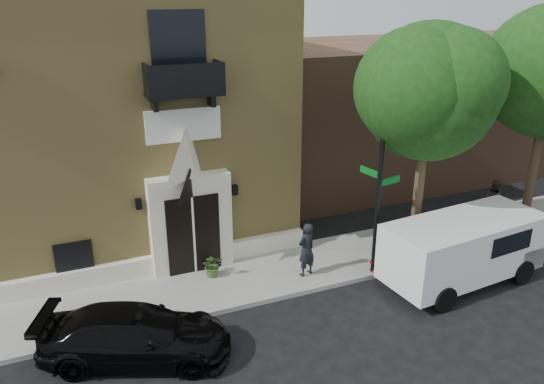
{
  "coord_description": "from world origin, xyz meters",
  "views": [
    {
      "loc": [
        -4.61,
        -12.47,
        8.74
      ],
      "look_at": [
        1.5,
        2.0,
        2.7
      ],
      "focal_mm": 35.0,
      "sensor_mm": 36.0,
      "label": 1
    }
  ],
  "objects_px": {
    "cargo_van": "(468,246)",
    "pedestrian_near": "(306,249)",
    "fire_hydrant": "(376,261)",
    "pedestrian_far": "(494,200)",
    "street_sign": "(379,186)",
    "dumpster": "(413,243)",
    "black_sedan": "(136,335)"
  },
  "relations": [
    {
      "from": "pedestrian_far",
      "to": "street_sign",
      "type": "bearing_deg",
      "value": 104.09
    },
    {
      "from": "fire_hydrant",
      "to": "dumpster",
      "type": "xyz_separation_m",
      "value": [
        1.55,
        0.16,
        0.3
      ]
    },
    {
      "from": "street_sign",
      "to": "pedestrian_far",
      "type": "relative_size",
      "value": 3.59
    },
    {
      "from": "fire_hydrant",
      "to": "pedestrian_near",
      "type": "height_order",
      "value": "pedestrian_near"
    },
    {
      "from": "cargo_van",
      "to": "black_sedan",
      "type": "bearing_deg",
      "value": 173.92
    },
    {
      "from": "pedestrian_far",
      "to": "black_sedan",
      "type": "bearing_deg",
      "value": 101.1
    },
    {
      "from": "dumpster",
      "to": "pedestrian_far",
      "type": "distance_m",
      "value": 5.29
    },
    {
      "from": "cargo_van",
      "to": "street_sign",
      "type": "xyz_separation_m",
      "value": [
        -2.51,
        1.39,
        1.92
      ]
    },
    {
      "from": "street_sign",
      "to": "fire_hydrant",
      "type": "height_order",
      "value": "street_sign"
    },
    {
      "from": "black_sedan",
      "to": "street_sign",
      "type": "distance_m",
      "value": 8.22
    },
    {
      "from": "pedestrian_near",
      "to": "pedestrian_far",
      "type": "distance_m",
      "value": 8.83
    },
    {
      "from": "cargo_van",
      "to": "fire_hydrant",
      "type": "height_order",
      "value": "cargo_van"
    },
    {
      "from": "street_sign",
      "to": "pedestrian_near",
      "type": "distance_m",
      "value": 3.02
    },
    {
      "from": "fire_hydrant",
      "to": "pedestrian_near",
      "type": "relative_size",
      "value": 0.4
    },
    {
      "from": "black_sedan",
      "to": "pedestrian_near",
      "type": "height_order",
      "value": "pedestrian_near"
    },
    {
      "from": "fire_hydrant",
      "to": "dumpster",
      "type": "bearing_deg",
      "value": 5.74
    },
    {
      "from": "black_sedan",
      "to": "cargo_van",
      "type": "xyz_separation_m",
      "value": [
        10.27,
        -0.17,
        0.51
      ]
    },
    {
      "from": "cargo_van",
      "to": "dumpster",
      "type": "height_order",
      "value": "cargo_van"
    },
    {
      "from": "pedestrian_near",
      "to": "street_sign",
      "type": "bearing_deg",
      "value": 145.82
    },
    {
      "from": "fire_hydrant",
      "to": "pedestrian_near",
      "type": "bearing_deg",
      "value": 162.71
    },
    {
      "from": "black_sedan",
      "to": "street_sign",
      "type": "height_order",
      "value": "street_sign"
    },
    {
      "from": "street_sign",
      "to": "fire_hydrant",
      "type": "xyz_separation_m",
      "value": [
        0.07,
        -0.02,
        -2.62
      ]
    },
    {
      "from": "black_sedan",
      "to": "fire_hydrant",
      "type": "xyz_separation_m",
      "value": [
        7.83,
        1.2,
        -0.19
      ]
    },
    {
      "from": "cargo_van",
      "to": "pedestrian_near",
      "type": "relative_size",
      "value": 3.02
    },
    {
      "from": "dumpster",
      "to": "street_sign",
      "type": "bearing_deg",
      "value": -158.07
    },
    {
      "from": "cargo_van",
      "to": "pedestrian_near",
      "type": "xyz_separation_m",
      "value": [
        -4.61,
        2.05,
        -0.15
      ]
    },
    {
      "from": "street_sign",
      "to": "black_sedan",
      "type": "bearing_deg",
      "value": 178.41
    },
    {
      "from": "black_sedan",
      "to": "dumpster",
      "type": "distance_m",
      "value": 9.48
    },
    {
      "from": "cargo_van",
      "to": "street_sign",
      "type": "bearing_deg",
      "value": 145.87
    },
    {
      "from": "black_sedan",
      "to": "dumpster",
      "type": "bearing_deg",
      "value": -60.22
    },
    {
      "from": "fire_hydrant",
      "to": "cargo_van",
      "type": "bearing_deg",
      "value": -29.28
    },
    {
      "from": "pedestrian_near",
      "to": "black_sedan",
      "type": "bearing_deg",
      "value": 1.46
    }
  ]
}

